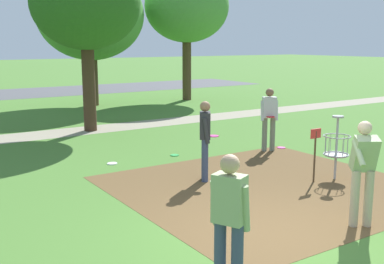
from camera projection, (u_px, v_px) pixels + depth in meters
The scene contains 14 objects.
ground_plane at pixel (268, 237), 7.24m from camera, with size 160.00×160.00×0.00m, color #47752D.
dirt_tee_pad at pixel (267, 187), 9.76m from camera, with size 5.82×5.50×0.01m, color brown.
disc_golf_basket at pixel (334, 145), 10.15m from camera, with size 0.98×0.58×1.39m.
player_foreground_watching at pixel (229, 218), 5.35m from camera, with size 0.45×0.49×1.71m.
player_throwing at pixel (269, 116), 12.81m from camera, with size 0.49×0.45×1.71m.
player_waiting_left at pixel (363, 167), 7.51m from camera, with size 0.96×0.81×1.71m.
player_waiting_right at pixel (205, 136), 10.05m from camera, with size 0.45×0.48×1.71m.
frisbee_by_tee at pixel (175, 155), 12.45m from camera, with size 0.23×0.23×0.02m, color green.
frisbee_far_left at pixel (281, 148), 13.34m from camera, with size 0.23×0.23×0.02m, color #E53D99.
frisbee_scattered_a at pixel (112, 163), 11.60m from camera, with size 0.25×0.25×0.02m, color white.
tree_near_right at pixel (90, 15), 21.62m from camera, with size 4.87×4.87×6.24m.
tree_mid_left at pixel (187, 7), 23.63m from camera, with size 4.19×4.19×6.46m.
tree_mid_right at pixel (86, 4), 15.23m from camera, with size 3.52×3.52×5.66m.
gravel_path at pixel (58, 133), 15.50m from camera, with size 40.00×1.51×0.00m, color gray.
Camera 1 is at (-4.72, -5.05, 2.92)m, focal length 44.54 mm.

